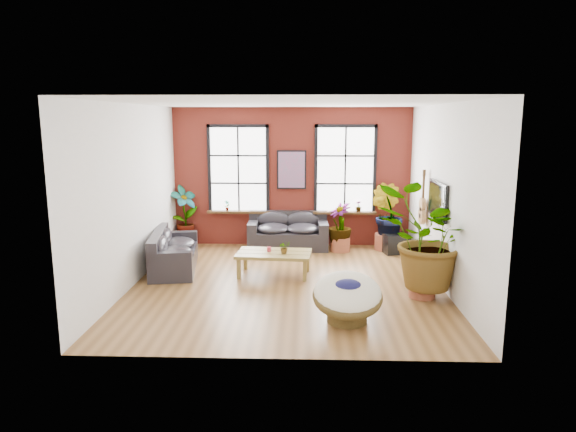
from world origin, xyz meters
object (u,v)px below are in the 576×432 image
at_px(sofa_left, 172,252).
at_px(coffee_table, 274,255).
at_px(sofa_back, 288,232).
at_px(papasan_chair, 347,296).

relative_size(sofa_left, coffee_table, 1.39).
xyz_separation_m(sofa_back, sofa_left, (-2.44, -1.98, -0.04)).
bearing_deg(papasan_chair, sofa_left, 141.79).
bearing_deg(coffee_table, papasan_chair, -57.20).
height_order(sofa_back, sofa_left, sofa_back).
bearing_deg(sofa_left, coffee_table, -107.89).
bearing_deg(sofa_back, papasan_chair, -78.19).
bearing_deg(papasan_chair, coffee_table, 118.48).
xyz_separation_m(sofa_back, coffee_table, (-0.21, -2.33, 0.02)).
xyz_separation_m(sofa_back, papasan_chair, (1.12, -4.80, 0.02)).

